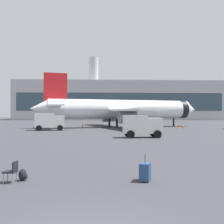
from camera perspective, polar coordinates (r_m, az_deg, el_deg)
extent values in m
cylinder|color=white|center=(56.36, 2.13, 0.59)|extent=(29.89, 11.91, 3.80)
cone|color=white|center=(63.90, 15.86, 0.49)|extent=(3.30, 4.13, 3.61)
cone|color=white|center=(52.84, -14.96, 0.66)|extent=(4.02, 4.17, 3.42)
cylinder|color=black|center=(62.68, 14.20, 0.51)|extent=(2.41, 4.11, 3.88)
cube|color=white|center=(63.60, -1.25, 0.21)|extent=(9.02, 16.70, 0.36)
cube|color=white|center=(48.55, 4.36, 0.39)|extent=(9.02, 16.70, 0.36)
cylinder|color=gray|center=(61.22, -0.56, -0.98)|extent=(3.68, 3.00, 2.20)
cylinder|color=gray|center=(50.87, 3.26, -1.11)|extent=(3.68, 3.00, 2.20)
cube|color=red|center=(53.31, -11.62, 4.52)|extent=(4.33, 1.56, 6.40)
cube|color=white|center=(56.26, -12.52, 1.21)|extent=(4.15, 6.48, 0.24)
cube|color=white|center=(49.90, -11.75, 1.41)|extent=(4.15, 6.48, 0.24)
cylinder|color=black|center=(61.65, 12.64, -2.08)|extent=(0.36, 0.36, 1.80)
cylinder|color=black|center=(57.99, -0.56, -2.20)|extent=(0.44, 0.44, 1.80)
cylinder|color=black|center=(53.45, 1.03, -2.36)|extent=(0.44, 0.44, 1.80)
cube|color=white|center=(47.11, -10.89, -1.88)|extent=(2.01, 2.44, 2.04)
cube|color=#1E232D|center=(47.12, -10.02, -1.30)|extent=(0.40, 1.97, 0.84)
cube|color=white|center=(47.13, -13.81, -1.66)|extent=(3.43, 2.67, 2.40)
cylinder|color=black|center=(48.30, -10.77, -3.11)|extent=(0.92, 0.36, 0.90)
cylinder|color=black|center=(46.01, -10.72, -3.24)|extent=(0.92, 0.36, 0.90)
cylinder|color=black|center=(48.36, -14.76, -3.10)|extent=(0.92, 0.36, 0.90)
cylinder|color=black|center=(46.07, -14.91, -3.23)|extent=(0.92, 0.36, 0.90)
cube|color=white|center=(32.60, 8.58, -2.79)|extent=(1.84, 2.07, 1.78)
cube|color=#1E232D|center=(32.77, 9.85, -2.05)|extent=(0.16, 1.80, 0.74)
cube|color=white|center=(32.15, 4.76, -2.55)|extent=(2.72, 2.11, 2.10)
cylinder|color=black|center=(33.73, 8.53, -4.31)|extent=(0.91, 0.26, 0.90)
cylinder|color=black|center=(31.69, 9.42, -4.56)|extent=(0.91, 0.26, 0.90)
cylinder|color=black|center=(33.14, 3.33, -4.38)|extent=(0.91, 0.26, 0.90)
cylinder|color=black|center=(31.07, 3.89, -4.65)|extent=(0.91, 0.26, 0.90)
cube|color=#F2590C|center=(54.39, -6.12, -3.25)|extent=(0.44, 0.44, 0.04)
cone|color=#F2590C|center=(54.37, -6.12, -2.90)|extent=(0.36, 0.36, 0.63)
cylinder|color=white|center=(54.37, -6.12, -2.87)|extent=(0.23, 0.23, 0.10)
cube|color=#F2590C|center=(53.46, 22.14, -3.28)|extent=(0.44, 0.44, 0.04)
cone|color=#F2590C|center=(53.44, 22.14, -2.96)|extent=(0.36, 0.36, 0.56)
cylinder|color=white|center=(53.44, 22.14, -2.93)|extent=(0.23, 0.23, 0.10)
cube|color=#F2590C|center=(53.95, 13.19, -3.27)|extent=(0.44, 0.44, 0.04)
cone|color=#F2590C|center=(53.93, 13.19, -2.89)|extent=(0.36, 0.36, 0.67)
cylinder|color=white|center=(53.93, 13.19, -2.86)|extent=(0.23, 0.23, 0.10)
cube|color=#F2590C|center=(55.38, 14.52, -3.19)|extent=(0.44, 0.44, 0.04)
cone|color=#F2590C|center=(55.36, 14.52, -2.81)|extent=(0.36, 0.36, 0.70)
cylinder|color=white|center=(55.36, 14.52, -2.77)|extent=(0.23, 0.23, 0.10)
cube|color=navy|center=(11.72, 6.86, -12.13)|extent=(0.59, 0.74, 0.70)
cylinder|color=black|center=(11.62, 6.86, -9.58)|extent=(0.02, 0.02, 0.36)
cylinder|color=black|center=(12.01, 7.06, -13.55)|extent=(0.09, 0.06, 0.08)
cylinder|color=black|center=(11.58, 6.66, -14.05)|extent=(0.09, 0.06, 0.08)
ellipsoid|color=black|center=(12.32, -18.04, -12.25)|extent=(0.32, 0.40, 0.48)
ellipsoid|color=black|center=(12.30, -17.39, -12.61)|extent=(0.12, 0.28, 0.24)
cube|color=black|center=(12.09, -20.35, -11.50)|extent=(0.53, 0.53, 0.06)
cube|color=black|center=(11.97, -19.42, -10.55)|extent=(0.10, 0.48, 0.40)
cylinder|color=#999EA5|center=(12.04, -21.59, -12.61)|extent=(0.04, 0.04, 0.44)
cylinder|color=#999EA5|center=(12.38, -20.81, -12.27)|extent=(0.04, 0.04, 0.44)
cylinder|color=#999EA5|center=(11.89, -19.88, -12.78)|extent=(0.04, 0.04, 0.44)
cylinder|color=#999EA5|center=(12.23, -19.13, -12.43)|extent=(0.04, 0.04, 0.44)
cube|color=#B2B2B7|center=(132.80, 1.48, 2.32)|extent=(96.81, 20.38, 17.91)
cube|color=#334756|center=(122.56, 1.82, 2.13)|extent=(91.97, 0.10, 8.06)
cylinder|color=#B2B2B7|center=(134.03, -3.80, 8.73)|extent=(4.40, 4.40, 12.00)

